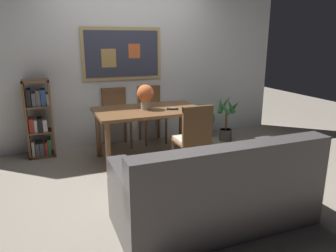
% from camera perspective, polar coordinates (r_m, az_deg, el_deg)
% --- Properties ---
extents(ground_plane, '(12.00, 12.00, 0.00)m').
position_cam_1_polar(ground_plane, '(4.16, -0.75, -8.21)').
color(ground_plane, gray).
extents(wall_back_with_painting, '(5.20, 0.14, 2.60)m').
position_cam_1_polar(wall_back_with_painting, '(5.24, -6.73, 11.28)').
color(wall_back_with_painting, silver).
rests_on(wall_back_with_painting, ground_plane).
extents(dining_table, '(1.46, 0.87, 0.72)m').
position_cam_1_polar(dining_table, '(4.45, -3.43, 1.82)').
color(dining_table, brown).
rests_on(dining_table, ground_plane).
extents(dining_chair_far_right, '(0.40, 0.41, 0.91)m').
position_cam_1_polar(dining_chair_far_right, '(5.27, -3.04, 2.97)').
color(dining_chair_far_right, brown).
rests_on(dining_chair_far_right, ground_plane).
extents(dining_chair_far_left, '(0.40, 0.41, 0.91)m').
position_cam_1_polar(dining_chair_far_left, '(5.11, -9.24, 2.38)').
color(dining_chair_far_left, brown).
rests_on(dining_chair_far_left, ground_plane).
extents(dining_chair_near_right, '(0.40, 0.41, 0.91)m').
position_cam_1_polar(dining_chair_near_right, '(3.88, 4.55, -1.59)').
color(dining_chair_near_right, brown).
rests_on(dining_chair_near_right, ground_plane).
extents(leather_couch, '(1.80, 0.84, 0.84)m').
position_cam_1_polar(leather_couch, '(3.00, 8.72, -11.57)').
color(leather_couch, '#514C4C').
rests_on(leather_couch, ground_plane).
extents(bookshelf, '(0.37, 0.28, 1.11)m').
position_cam_1_polar(bookshelf, '(4.92, -21.86, 1.00)').
color(bookshelf, brown).
rests_on(bookshelf, ground_plane).
extents(potted_ivy, '(0.35, 0.35, 0.54)m').
position_cam_1_polar(potted_ivy, '(5.62, 6.52, 0.83)').
color(potted_ivy, '#B2ADA3').
rests_on(potted_ivy, ground_plane).
extents(potted_palm, '(0.41, 0.38, 0.76)m').
position_cam_1_polar(potted_palm, '(5.40, 10.29, 1.09)').
color(potted_palm, '#4C4742').
rests_on(potted_palm, ground_plane).
extents(flower_vase, '(0.23, 0.23, 0.34)m').
position_cam_1_polar(flower_vase, '(4.38, -4.00, 5.52)').
color(flower_vase, tan).
rests_on(flower_vase, dining_table).
extents(tv_remote, '(0.16, 0.10, 0.02)m').
position_cam_1_polar(tv_remote, '(4.38, 0.78, 3.06)').
color(tv_remote, black).
rests_on(tv_remote, dining_table).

